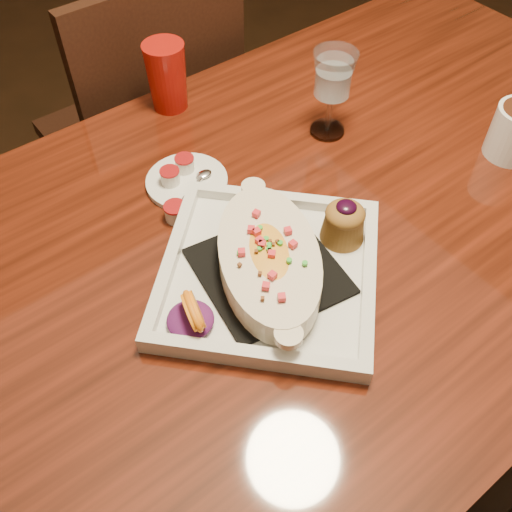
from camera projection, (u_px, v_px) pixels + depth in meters
floor at (300, 404)px, 1.52m from camera, size 7.00×7.00×0.00m
table at (322, 243)px, 1.01m from camera, size 1.50×0.90×0.75m
chair_far at (151, 132)px, 1.44m from camera, size 0.42×0.42×0.93m
plate at (273, 262)px, 0.82m from camera, size 0.43×0.43×0.08m
goblet at (333, 79)px, 0.97m from camera, size 0.08×0.08×0.16m
saucer at (185, 180)px, 0.96m from camera, size 0.14×0.14×0.09m
creamer_loose at (176, 212)px, 0.91m from camera, size 0.04×0.04×0.03m
red_tumbler at (167, 77)px, 1.06m from camera, size 0.08×0.08×0.13m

